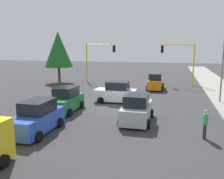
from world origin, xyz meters
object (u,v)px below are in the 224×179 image
object	(u,v)px
tree_opposite_side	(58,49)
street_lamp_curbside	(224,56)
car_green	(66,100)
car_white	(116,93)
car_orange	(155,82)
traffic_signal_far_right	(98,55)
traffic_signal_far_left	(180,56)
car_silver	(137,109)
pedestrian_crossing	(205,123)
car_blue	(37,118)

from	to	relation	value
tree_opposite_side	street_lamp_curbside	bearing A→B (deg)	67.45
car_green	car_white	bearing A→B (deg)	142.35
car_green	tree_opposite_side	bearing A→B (deg)	-151.68
street_lamp_curbside	tree_opposite_side	world-z (taller)	tree_opposite_side
car_orange	car_green	world-z (taller)	same
traffic_signal_far_right	traffic_signal_far_left	world-z (taller)	traffic_signal_far_right
tree_opposite_side	car_silver	world-z (taller)	tree_opposite_side
traffic_signal_far_left	traffic_signal_far_right	bearing A→B (deg)	-90.00
traffic_signal_far_right	pedestrian_crossing	world-z (taller)	traffic_signal_far_right
car_white	car_green	xyz separation A→B (m)	(4.13, -3.19, 0.00)
traffic_signal_far_left	car_green	size ratio (longest dim) A/B	1.38
traffic_signal_far_right	tree_opposite_side	xyz separation A→B (m)	(2.00, -5.32, 0.81)
car_silver	car_orange	xyz separation A→B (m)	(-13.33, 0.28, -0.00)
tree_opposite_side	pedestrian_crossing	distance (m)	25.30
street_lamp_curbside	car_orange	xyz separation A→B (m)	(-6.30, -6.35, -3.45)
street_lamp_curbside	car_green	world-z (taller)	street_lamp_curbside
street_lamp_curbside	car_green	bearing A→B (deg)	-65.46
car_green	car_orange	bearing A→B (deg)	152.62
traffic_signal_far_right	car_orange	world-z (taller)	traffic_signal_far_right
traffic_signal_far_left	car_silver	xyz separation A→B (m)	(17.42, -3.11, -3.03)
traffic_signal_far_left	car_green	bearing A→B (deg)	-29.31
car_green	car_blue	bearing A→B (deg)	4.65
pedestrian_crossing	car_green	bearing A→B (deg)	-108.79
traffic_signal_far_left	car_silver	bearing A→B (deg)	-10.11
car_orange	car_green	bearing A→B (deg)	-27.38
car_silver	car_orange	bearing A→B (deg)	178.78
car_silver	pedestrian_crossing	bearing A→B (deg)	62.74
street_lamp_curbside	tree_opposite_side	distance (m)	21.88
traffic_signal_far_right	tree_opposite_side	world-z (taller)	tree_opposite_side
car_orange	car_green	size ratio (longest dim) A/B	0.99
traffic_signal_far_left	tree_opposite_side	bearing A→B (deg)	-83.16
tree_opposite_side	car_orange	world-z (taller)	tree_opposite_side
traffic_signal_far_right	traffic_signal_far_left	distance (m)	11.35
traffic_signal_far_right	car_orange	size ratio (longest dim) A/B	1.40
car_green	pedestrian_crossing	xyz separation A→B (m)	(3.45, 10.15, 0.01)
car_silver	car_blue	bearing A→B (deg)	-57.27
tree_opposite_side	car_silver	xyz separation A→B (m)	(15.42, 13.57, -3.85)
car_orange	car_blue	distance (m)	17.89
street_lamp_curbside	car_blue	distance (m)	16.52
car_blue	car_silver	bearing A→B (deg)	122.73
traffic_signal_far_left	tree_opposite_side	xyz separation A→B (m)	(2.00, -16.67, 0.83)
traffic_signal_far_right	car_silver	world-z (taller)	traffic_signal_far_right
tree_opposite_side	pedestrian_crossing	xyz separation A→B (m)	(17.59, 17.77, -3.84)
traffic_signal_far_right	car_white	size ratio (longest dim) A/B	1.45
car_white	street_lamp_curbside	bearing A→B (deg)	99.73
traffic_signal_far_right	car_blue	bearing A→B (deg)	7.31
tree_opposite_side	traffic_signal_far_right	bearing A→B (deg)	110.60
car_white	car_silver	bearing A→B (deg)	26.99
car_silver	car_white	xyz separation A→B (m)	(-5.42, -2.76, -0.00)
car_silver	car_white	world-z (taller)	same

